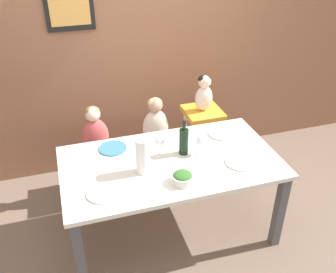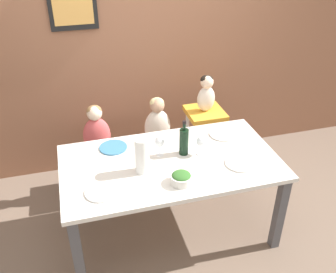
{
  "view_description": "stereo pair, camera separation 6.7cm",
  "coord_description": "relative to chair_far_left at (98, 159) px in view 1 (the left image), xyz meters",
  "views": [
    {
      "loc": [
        -0.72,
        -2.25,
        2.41
      ],
      "look_at": [
        0.0,
        0.07,
        0.91
      ],
      "focal_mm": 40.0,
      "sensor_mm": 36.0,
      "label": 1
    },
    {
      "loc": [
        -0.66,
        -2.27,
        2.41
      ],
      "look_at": [
        0.0,
        0.07,
        0.91
      ],
      "focal_mm": 40.0,
      "sensor_mm": 36.0,
      "label": 2
    }
  ],
  "objects": [
    {
      "name": "chair_far_center",
      "position": [
        0.57,
        0.0,
        0.0
      ],
      "size": [
        0.41,
        0.42,
        0.46
      ],
      "color": "silver",
      "rests_on": "ground_plane"
    },
    {
      "name": "wine_bottle",
      "position": [
        0.63,
        -0.62,
        0.46
      ],
      "size": [
        0.07,
        0.07,
        0.3
      ],
      "color": "black",
      "rests_on": "dining_table"
    },
    {
      "name": "dinner_plate_front_left",
      "position": [
        -0.07,
        -0.93,
        0.35
      ],
      "size": [
        0.23,
        0.23,
        0.01
      ],
      "color": "silver",
      "rests_on": "dining_table"
    },
    {
      "name": "wine_glass_near",
      "position": [
        0.75,
        -0.67,
        0.46
      ],
      "size": [
        0.07,
        0.07,
        0.17
      ],
      "color": "white",
      "rests_on": "dining_table"
    },
    {
      "name": "salad_bowl_large",
      "position": [
        0.5,
        -0.97,
        0.39
      ],
      "size": [
        0.16,
        0.16,
        0.09
      ],
      "color": "silver",
      "rests_on": "dining_table"
    },
    {
      "name": "chair_right_highchair",
      "position": [
        1.04,
        0.0,
        0.19
      ],
      "size": [
        0.35,
        0.36,
        0.74
      ],
      "color": "silver",
      "rests_on": "ground_plane"
    },
    {
      "name": "dinner_plate_back_left",
      "position": [
        0.1,
        -0.39,
        0.35
      ],
      "size": [
        0.23,
        0.23,
        0.01
      ],
      "color": "teal",
      "rests_on": "dining_table"
    },
    {
      "name": "dining_table",
      "position": [
        0.5,
        -0.69,
        0.25
      ],
      "size": [
        1.68,
        0.92,
        0.73
      ],
      "color": "silver",
      "rests_on": "ground_plane"
    },
    {
      "name": "person_child_left",
      "position": [
        -0.0,
        0.0,
        0.3
      ],
      "size": [
        0.25,
        0.15,
        0.48
      ],
      "color": "#C64C4C",
      "rests_on": "chair_far_left"
    },
    {
      "name": "dinner_plate_front_right",
      "position": [
        0.99,
        -0.88,
        0.35
      ],
      "size": [
        0.23,
        0.23,
        0.01
      ],
      "color": "silver",
      "rests_on": "dining_table"
    },
    {
      "name": "person_child_center",
      "position": [
        0.57,
        0.0,
        0.3
      ],
      "size": [
        0.25,
        0.15,
        0.48
      ],
      "color": "beige",
      "rests_on": "chair_far_center"
    },
    {
      "name": "wine_glass_far",
      "position": [
        0.44,
        -0.59,
        0.46
      ],
      "size": [
        0.07,
        0.07,
        0.17
      ],
      "color": "white",
      "rests_on": "dining_table"
    },
    {
      "name": "ground_plane",
      "position": [
        0.5,
        -0.69,
        -0.39
      ],
      "size": [
        14.0,
        14.0,
        0.0
      ],
      "primitive_type": "plane",
      "color": "#705B4C"
    },
    {
      "name": "chair_far_left",
      "position": [
        0.0,
        0.0,
        0.0
      ],
      "size": [
        0.41,
        0.42,
        0.46
      ],
      "color": "silver",
      "rests_on": "ground_plane"
    },
    {
      "name": "wall_back",
      "position": [
        0.49,
        0.5,
        0.96
      ],
      "size": [
        10.0,
        0.09,
        2.7
      ],
      "color": "#8E5B42",
      "rests_on": "ground_plane"
    },
    {
      "name": "person_baby_right",
      "position": [
        1.04,
        0.0,
        0.55
      ],
      "size": [
        0.17,
        0.13,
        0.36
      ],
      "color": "beige",
      "rests_on": "chair_right_highchair"
    },
    {
      "name": "paper_towel_roll",
      "position": [
        0.26,
        -0.76,
        0.48
      ],
      "size": [
        0.1,
        0.1,
        0.28
      ],
      "color": "white",
      "rests_on": "dining_table"
    },
    {
      "name": "dinner_plate_back_right",
      "position": [
        1.04,
        -0.45,
        0.35
      ],
      "size": [
        0.23,
        0.23,
        0.01
      ],
      "color": "silver",
      "rests_on": "dining_table"
    }
  ]
}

